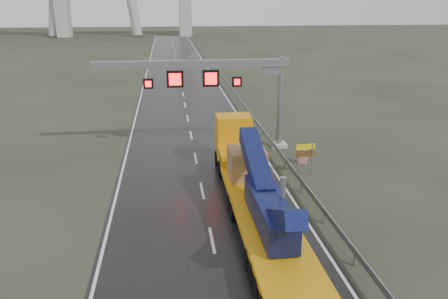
{
  "coord_description": "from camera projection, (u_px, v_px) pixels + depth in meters",
  "views": [
    {
      "loc": [
        -1.85,
        -14.91,
        11.23
      ],
      "look_at": [
        1.18,
        8.49,
        3.2
      ],
      "focal_mm": 35.0,
      "sensor_mm": 36.0,
      "label": 1
    }
  ],
  "objects": [
    {
      "name": "heavy_haul_truck",
      "position": [
        250.0,
        177.0,
        25.04
      ],
      "size": [
        2.86,
        18.63,
        4.37
      ],
      "rotation": [
        0.0,
        0.0,
        -0.0
      ],
      "color": "orange",
      "rests_on": "ground"
    },
    {
      "name": "guardrail",
      "position": [
        244.0,
        105.0,
        46.52
      ],
      "size": [
        0.2,
        140.0,
        1.4
      ],
      "primitive_type": null,
      "color": "slate",
      "rests_on": "ground"
    },
    {
      "name": "striped_barrier",
      "position": [
        303.0,
        156.0,
        31.73
      ],
      "size": [
        0.78,
        0.6,
        1.17
      ],
      "primitive_type": "cube",
      "rotation": [
        0.0,
        0.0,
        -0.37
      ],
      "color": "red",
      "rests_on": "ground"
    },
    {
      "name": "road",
      "position": [
        183.0,
        94.0,
        55.39
      ],
      "size": [
        11.0,
        200.0,
        0.02
      ],
      "primitive_type": "cube",
      "color": "black",
      "rests_on": "ground"
    },
    {
      "name": "exit_sign_pair",
      "position": [
        305.0,
        153.0,
        29.18
      ],
      "size": [
        1.33,
        0.17,
        2.28
      ],
      "rotation": [
        0.0,
        0.0,
        0.09
      ],
      "color": "gray",
      "rests_on": "ground"
    },
    {
      "name": "ground",
      "position": [
        222.0,
        291.0,
        17.84
      ],
      "size": [
        400.0,
        400.0,
        0.0
      ],
      "primitive_type": "plane",
      "color": "#2A3021",
      "rests_on": "ground"
    },
    {
      "name": "sign_gantry",
      "position": [
        220.0,
        79.0,
        33.18
      ],
      "size": [
        14.9,
        1.2,
        7.42
      ],
      "color": "#A0A09B",
      "rests_on": "ground"
    }
  ]
}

